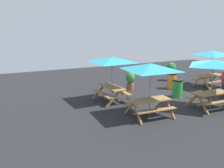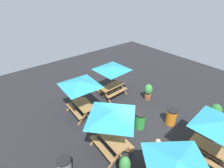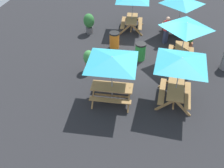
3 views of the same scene
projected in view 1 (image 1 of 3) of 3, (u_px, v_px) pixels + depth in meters
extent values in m
plane|color=#232326|center=(183.00, 100.00, 13.14)|extent=(24.00, 24.00, 0.00)
cube|color=olive|center=(210.00, 75.00, 15.72)|extent=(1.84, 0.82, 0.05)
cube|color=olive|center=(217.00, 81.00, 15.33)|extent=(1.81, 0.39, 0.04)
cube|color=olive|center=(203.00, 78.00, 16.25)|extent=(1.81, 0.39, 0.04)
cube|color=olive|center=(206.00, 84.00, 15.12)|extent=(0.12, 0.80, 0.81)
cube|color=olive|center=(197.00, 81.00, 15.74)|extent=(0.12, 0.80, 0.81)
cube|color=olive|center=(223.00, 81.00, 15.88)|extent=(0.12, 0.80, 0.81)
cube|color=olive|center=(213.00, 79.00, 16.50)|extent=(0.12, 0.80, 0.81)
cube|color=olive|center=(210.00, 83.00, 15.84)|extent=(1.56, 0.18, 0.06)
cylinder|color=gray|center=(211.00, 69.00, 15.63)|extent=(0.04, 0.04, 2.30)
pyramid|color=teal|center=(212.00, 53.00, 15.40)|extent=(2.82, 2.82, 0.28)
cube|color=olive|center=(112.00, 87.00, 12.74)|extent=(0.79, 1.83, 0.05)
cube|color=olive|center=(121.00, 91.00, 13.06)|extent=(0.35, 1.81, 0.04)
cube|color=olive|center=(102.00, 94.00, 12.54)|extent=(0.35, 1.81, 0.04)
cube|color=olive|center=(126.00, 97.00, 12.33)|extent=(0.80, 0.10, 0.81)
cube|color=olive|center=(113.00, 99.00, 11.98)|extent=(0.80, 0.10, 0.81)
cube|color=olive|center=(111.00, 90.00, 13.66)|extent=(0.80, 0.10, 0.81)
cube|color=olive|center=(99.00, 91.00, 13.31)|extent=(0.80, 0.10, 0.81)
cube|color=olive|center=(112.00, 97.00, 12.85)|extent=(0.15, 1.56, 0.06)
cylinder|color=gray|center=(112.00, 79.00, 12.64)|extent=(0.04, 0.04, 2.30)
pyramid|color=teal|center=(112.00, 59.00, 12.41)|extent=(2.83, 2.83, 0.28)
cube|color=olive|center=(150.00, 100.00, 10.54)|extent=(1.83, 0.79, 0.05)
cube|color=olive|center=(157.00, 110.00, 10.12)|extent=(1.81, 0.35, 0.04)
cube|color=olive|center=(143.00, 103.00, 11.10)|extent=(1.81, 0.35, 0.04)
cube|color=olive|center=(137.00, 113.00, 10.01)|extent=(0.10, 0.80, 0.81)
cube|color=olive|center=(129.00, 108.00, 10.66)|extent=(0.10, 0.80, 0.81)
cube|color=olive|center=(170.00, 108.00, 10.60)|extent=(0.10, 0.80, 0.81)
cube|color=olive|center=(160.00, 104.00, 11.25)|extent=(0.10, 0.80, 0.81)
cube|color=olive|center=(149.00, 111.00, 10.66)|extent=(1.56, 0.15, 0.06)
cylinder|color=gray|center=(150.00, 90.00, 10.45)|extent=(0.04, 0.04, 2.30)
pyramid|color=teal|center=(151.00, 67.00, 10.22)|extent=(2.82, 2.82, 0.28)
cube|color=olive|center=(211.00, 93.00, 11.63)|extent=(1.83, 0.79, 0.05)
cube|color=olive|center=(220.00, 102.00, 11.21)|extent=(1.81, 0.35, 0.04)
cube|color=olive|center=(202.00, 96.00, 12.19)|extent=(1.81, 0.35, 0.04)
cube|color=olive|center=(203.00, 105.00, 11.09)|extent=(0.10, 0.80, 0.81)
cube|color=olive|center=(192.00, 100.00, 11.75)|extent=(0.10, 0.80, 0.81)
cube|color=olive|center=(217.00, 97.00, 12.34)|extent=(0.10, 0.80, 0.81)
cube|color=olive|center=(210.00, 103.00, 11.75)|extent=(1.56, 0.15, 0.06)
cylinder|color=gray|center=(212.00, 84.00, 11.54)|extent=(0.04, 0.04, 2.30)
pyramid|color=teal|center=(214.00, 63.00, 11.31)|extent=(2.09, 2.09, 0.28)
cylinder|color=green|center=(177.00, 89.00, 13.52)|extent=(0.56, 0.56, 0.90)
cylinder|color=black|center=(178.00, 80.00, 13.41)|extent=(0.59, 0.59, 0.08)
cylinder|color=orange|center=(172.00, 82.00, 15.32)|extent=(0.56, 0.56, 0.90)
cylinder|color=black|center=(172.00, 74.00, 15.21)|extent=(0.59, 0.59, 0.08)
cylinder|color=#59595B|center=(171.00, 78.00, 17.68)|extent=(0.44, 0.44, 0.40)
ellipsoid|color=#2D7233|center=(171.00, 69.00, 17.53)|extent=(0.68, 0.68, 0.90)
cylinder|color=#935138|center=(130.00, 87.00, 15.08)|extent=(0.44, 0.44, 0.40)
ellipsoid|color=#3D8C42|center=(130.00, 77.00, 14.94)|extent=(0.56, 0.56, 0.77)
cube|color=#2D334C|center=(224.00, 91.00, 13.27)|extent=(0.33, 0.32, 0.85)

